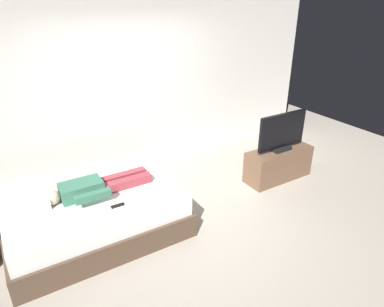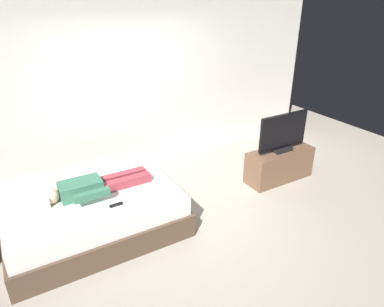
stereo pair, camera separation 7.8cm
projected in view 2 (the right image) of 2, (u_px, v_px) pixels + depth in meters
name	position (u px, v px, depth m)	size (l,w,h in m)	color
ground_plane	(182.00, 220.00, 4.48)	(10.00, 10.00, 0.00)	#ADA393
back_wall	(148.00, 82.00, 5.48)	(6.40, 0.10, 2.80)	silver
bed	(92.00, 209.00, 4.24)	(2.05, 1.61, 0.54)	brown
pillow	(25.00, 203.00, 3.78)	(0.48, 0.34, 0.12)	silver
person	(92.00, 187.00, 4.05)	(1.26, 0.46, 0.18)	#387056
remote	(116.00, 205.00, 3.83)	(0.15, 0.04, 0.02)	black
tv_stand	(279.00, 165.00, 5.37)	(1.10, 0.40, 0.50)	brown
tv	(283.00, 133.00, 5.14)	(0.88, 0.20, 0.59)	black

